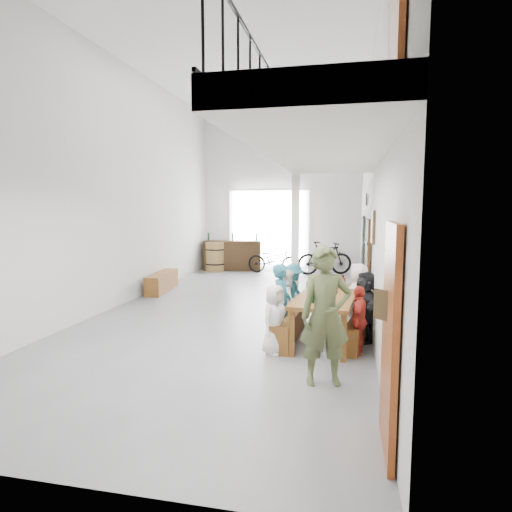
% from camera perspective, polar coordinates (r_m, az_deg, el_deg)
% --- Properties ---
extents(floor, '(12.00, 12.00, 0.00)m').
position_cam_1_polar(floor, '(9.39, -2.50, -7.20)').
color(floor, slate).
rests_on(floor, ground).
extents(room_walls, '(12.00, 12.00, 12.00)m').
position_cam_1_polar(room_walls, '(9.21, -2.62, 14.80)').
color(room_walls, silver).
rests_on(room_walls, ground).
extents(gateway_portal, '(2.80, 0.08, 2.80)m').
position_cam_1_polar(gateway_portal, '(15.03, 1.69, 3.39)').
color(gateway_portal, white).
rests_on(gateway_portal, ground).
extents(right_wall_decor, '(0.07, 8.28, 5.07)m').
position_cam_1_polar(right_wall_decor, '(6.98, 15.33, 2.29)').
color(right_wall_decor, brown).
rests_on(right_wall_decor, ground).
extents(balcony, '(1.52, 5.62, 4.00)m').
position_cam_1_polar(balcony, '(5.75, 9.02, 13.77)').
color(balcony, white).
rests_on(balcony, ground).
extents(tasting_table, '(1.11, 2.28, 0.79)m').
position_cam_1_polar(tasting_table, '(7.26, 9.46, -5.67)').
color(tasting_table, brown).
rests_on(tasting_table, ground).
extents(bench_inner, '(0.39, 1.96, 0.45)m').
position_cam_1_polar(bench_inner, '(7.45, 4.48, -9.10)').
color(bench_inner, brown).
rests_on(bench_inner, ground).
extents(bench_wall, '(0.55, 1.82, 0.42)m').
position_cam_1_polar(bench_wall, '(7.44, 13.55, -9.43)').
color(bench_wall, brown).
rests_on(bench_wall, ground).
extents(tableware, '(0.65, 1.48, 0.35)m').
position_cam_1_polar(tableware, '(7.25, 9.50, -3.97)').
color(tableware, black).
rests_on(tableware, tasting_table).
extents(side_bench, '(0.58, 1.77, 0.49)m').
position_cam_1_polar(side_bench, '(11.68, -12.42, -3.38)').
color(side_bench, brown).
rests_on(side_bench, ground).
extents(oak_barrel, '(0.69, 0.69, 1.01)m').
position_cam_1_polar(oak_barrel, '(15.00, -5.45, -0.06)').
color(oak_barrel, brown).
rests_on(oak_barrel, ground).
extents(serving_counter, '(2.05, 0.86, 1.05)m').
position_cam_1_polar(serving_counter, '(15.09, -3.15, 0.06)').
color(serving_counter, '#38230F').
rests_on(serving_counter, ground).
extents(counter_bottles, '(1.73, 0.30, 0.28)m').
position_cam_1_polar(counter_bottles, '(15.03, -3.16, 2.58)').
color(counter_bottles, black).
rests_on(counter_bottles, serving_counter).
extents(guest_left_a, '(0.53, 0.62, 1.07)m').
position_cam_1_polar(guest_left_a, '(6.57, 2.47, -8.42)').
color(guest_left_a, white).
rests_on(guest_left_a, ground).
extents(guest_left_b, '(0.38, 0.52, 1.31)m').
position_cam_1_polar(guest_left_b, '(7.12, 3.44, -6.28)').
color(guest_left_b, '#25677B').
rests_on(guest_left_b, ground).
extents(guest_left_c, '(0.46, 0.58, 1.13)m').
position_cam_1_polar(guest_left_c, '(7.68, 4.28, -5.99)').
color(guest_left_c, white).
rests_on(guest_left_c, ground).
extents(guest_left_d, '(0.70, 0.86, 1.16)m').
position_cam_1_polar(guest_left_d, '(8.25, 4.94, -5.04)').
color(guest_left_d, '#25677B').
rests_on(guest_left_d, ground).
extents(guest_right_a, '(0.35, 0.65, 1.05)m').
position_cam_1_polar(guest_right_a, '(6.74, 13.56, -8.28)').
color(guest_right_a, '#B0291E').
rests_on(guest_right_a, ground).
extents(guest_right_b, '(0.66, 1.15, 1.18)m').
position_cam_1_polar(guest_right_b, '(7.38, 14.36, -6.52)').
color(guest_right_b, black).
rests_on(guest_right_b, ground).
extents(guest_right_c, '(0.51, 0.67, 1.23)m').
position_cam_1_polar(guest_right_c, '(7.94, 13.48, -5.38)').
color(guest_right_c, white).
rests_on(guest_right_c, ground).
extents(host_standing, '(0.73, 0.57, 1.76)m').
position_cam_1_polar(host_standing, '(5.47, 9.24, -7.89)').
color(host_standing, '#4C5831').
rests_on(host_standing, ground).
extents(potted_plant, '(0.42, 0.38, 0.40)m').
position_cam_1_polar(potted_plant, '(9.34, 12.76, -6.16)').
color(potted_plant, '#154A16').
rests_on(potted_plant, ground).
extents(bicycle_near, '(1.89, 0.93, 0.95)m').
position_cam_1_polar(bicycle_near, '(14.33, 2.34, -0.48)').
color(bicycle_near, black).
rests_on(bicycle_near, ground).
extents(bicycle_far, '(1.91, 1.12, 1.11)m').
position_cam_1_polar(bicycle_far, '(14.25, 9.15, -0.28)').
color(bicycle_far, black).
rests_on(bicycle_far, ground).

